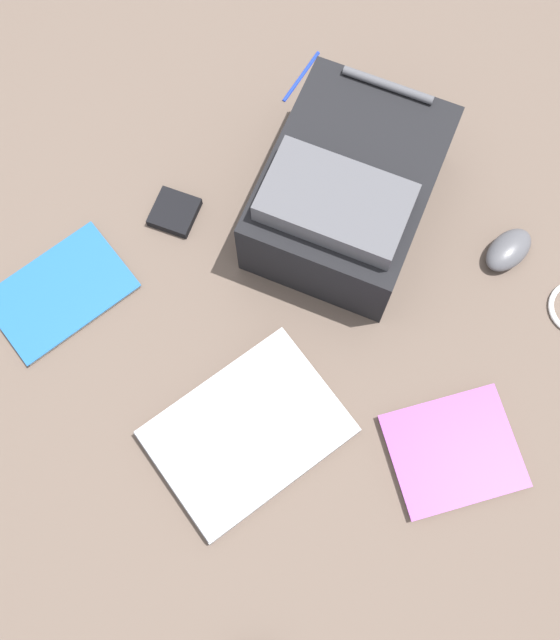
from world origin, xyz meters
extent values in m
plane|color=brown|center=(0.00, 0.00, 0.00)|extent=(3.32, 3.32, 0.00)
cube|color=black|center=(-0.07, 0.24, 0.08)|extent=(0.43, 0.48, 0.17)
cube|color=#4C4C51|center=(-0.04, 0.16, 0.19)|extent=(0.29, 0.24, 0.05)
cylinder|color=#4C4C51|center=(-0.15, 0.41, 0.18)|extent=(0.17, 0.09, 0.02)
cube|color=#929296|center=(0.13, -0.20, 0.01)|extent=(0.27, 0.36, 0.02)
cube|color=#B7B7BC|center=(0.13, -0.20, 0.03)|extent=(0.27, 0.35, 0.01)
cube|color=silver|center=(0.40, 0.05, 0.01)|extent=(0.26, 0.28, 0.02)
cube|color=purple|center=(0.40, 0.05, 0.02)|extent=(0.27, 0.29, 0.00)
cube|color=silver|center=(-0.31, -0.28, 0.01)|extent=(0.18, 0.26, 0.01)
cube|color=#1E5999|center=(-0.31, -0.28, 0.01)|extent=(0.19, 0.27, 0.00)
ellipsoid|color=#4C4C51|center=(0.21, 0.41, 0.02)|extent=(0.07, 0.11, 0.04)
cylinder|color=#1933B2|center=(-0.36, 0.39, 0.00)|extent=(0.05, 0.14, 0.01)
cube|color=black|center=(-0.29, -0.01, 0.01)|extent=(0.11, 0.11, 0.02)
camera|label=1|loc=(0.34, -0.30, 1.35)|focal=41.73mm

